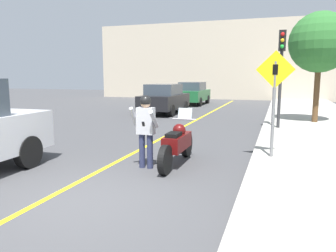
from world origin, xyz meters
TOP-DOWN VIEW (x-y plane):
  - ground_plane at (0.00, 0.00)m, footprint 80.00×80.00m
  - road_center_line at (-0.60, 6.00)m, footprint 0.12×36.00m
  - building_backdrop at (0.00, 26.00)m, footprint 28.00×1.20m
  - motorcycle at (0.90, 2.82)m, footprint 0.62×2.41m
  - person_biker at (0.30, 2.29)m, footprint 0.59×0.47m
  - crossing_sign at (3.06, 3.72)m, footprint 0.91×0.08m
  - traffic_light at (3.19, 8.61)m, footprint 0.26×0.30m
  - street_tree at (4.69, 10.83)m, footprint 2.54×2.54m
  - parked_car_black at (-2.99, 12.98)m, footprint 1.88×4.20m
  - parked_car_green at (-2.94, 19.21)m, footprint 1.88×4.20m

SIDE VIEW (x-z plane):
  - ground_plane at x=0.00m, z-range 0.00..0.00m
  - road_center_line at x=-0.60m, z-range 0.00..0.01m
  - motorcycle at x=0.90m, z-range -0.14..1.17m
  - parked_car_black at x=-2.99m, z-range 0.02..1.70m
  - parked_car_green at x=-2.94m, z-range 0.02..1.70m
  - person_biker at x=0.30m, z-range 0.19..1.89m
  - crossing_sign at x=3.06m, z-range 0.42..3.00m
  - traffic_light at x=3.19m, z-range 0.87..4.53m
  - building_backdrop at x=0.00m, z-range 0.00..7.02m
  - street_tree at x=4.69m, z-range 1.19..5.84m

